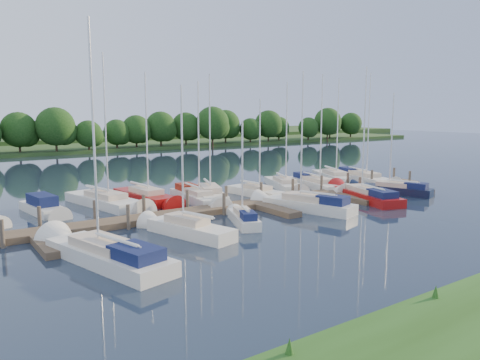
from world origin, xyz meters
TOP-DOWN VIEW (x-y plane):
  - ground at (0.00, 0.00)m, footprint 260.00×260.00m
  - dock at (0.00, 7.31)m, footprint 40.00×6.00m
  - mooring_pilings at (0.00, 8.43)m, footprint 38.24×2.84m
  - far_shore at (0.00, 75.00)m, footprint 180.00×30.00m
  - distant_hill at (0.00, 100.00)m, footprint 220.00×40.00m
  - treeline at (-3.42, 62.13)m, footprint 145.10×10.26m
  - motorboat at (-14.21, 14.56)m, footprint 2.39×6.09m
  - sailboat_n_2 at (-9.55, 14.43)m, footprint 3.96×9.75m
  - sailboat_n_3 at (-6.21, 14.41)m, footprint 2.77×8.59m
  - sailboat_n_4 at (-2.88, 11.91)m, footprint 2.36×7.93m
  - sailboat_n_5 at (-1.47, 12.25)m, footprint 4.35×8.36m
  - sailboat_n_6 at (2.81, 11.23)m, footprint 2.32×6.88m
  - sailboat_n_7 at (7.49, 13.08)m, footprint 4.42×8.16m
  - sailboat_n_8 at (10.18, 11.40)m, footprint 3.65×8.94m
  - sailboat_n_9 at (15.14, 13.87)m, footprint 4.76×8.67m
  - sailboat_n_10 at (17.02, 11.54)m, footprint 3.96×9.29m
  - sailboat_s_0 at (-14.22, 1.18)m, footprint 4.24×9.76m
  - sailboat_s_1 at (-8.44, 3.31)m, footprint 3.27×7.19m
  - sailboat_s_2 at (-4.00, 3.70)m, footprint 2.90×5.30m
  - sailboat_s_3 at (2.33, 4.51)m, footprint 4.01×8.36m
  - sailboat_s_4 at (9.33, 4.87)m, footprint 4.22×9.07m
  - sailboat_s_5 at (13.71, 5.25)m, footprint 3.74×7.24m

SIDE VIEW (x-z plane):
  - ground at x=0.00m, z-range 0.00..0.00m
  - dock at x=0.00m, z-range 0.00..0.40m
  - sailboat_n_7 at x=7.49m, z-range -4.95..5.49m
  - sailboat_n_6 at x=2.81m, z-range -4.13..4.67m
  - sailboat_n_9 at x=15.14m, z-range -5.29..5.84m
  - sailboat_n_2 at x=-9.55m, z-range -5.83..6.38m
  - sailboat_n_3 at x=-6.21m, z-range -5.19..5.75m
  - sailboat_n_5 at x=-1.47m, z-range -5.14..5.71m
  - sailboat_s_1 at x=-8.44m, z-range -4.42..5.00m
  - far_shore at x=0.00m, z-range 0.00..0.60m
  - sailboat_n_8 at x=10.18m, z-range -5.28..5.92m
  - sailboat_s_4 at x=9.33m, z-range -5.39..6.03m
  - sailboat_s_2 at x=-4.00m, z-range -3.24..3.88m
  - sailboat_n_10 at x=17.02m, z-range -5.50..6.14m
  - sailboat_s_5 at x=13.71m, z-range -4.37..5.02m
  - sailboat_n_4 at x=-2.88m, z-range -4.74..5.40m
  - sailboat_s_0 at x=-14.22m, z-range -5.80..6.47m
  - sailboat_s_3 at x=2.33m, z-range -5.05..5.74m
  - motorboat at x=-14.21m, z-range -0.51..1.23m
  - mooring_pilings at x=0.00m, z-range -0.40..1.60m
  - distant_hill at x=0.00m, z-range 0.00..1.40m
  - treeline at x=-3.42m, z-range -0.10..8.18m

